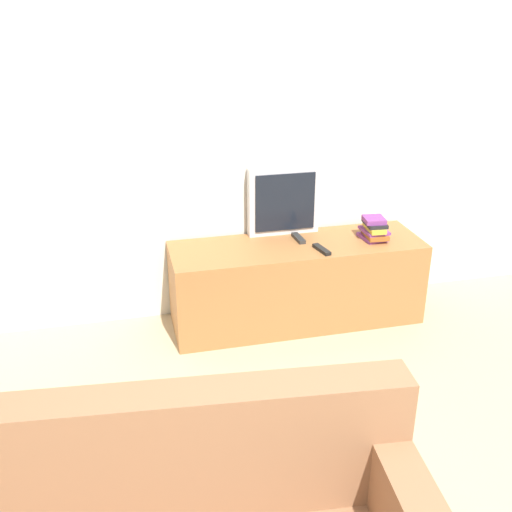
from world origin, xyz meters
TOP-DOWN VIEW (x-y plane):
  - wall_back at (0.00, 3.03)m, footprint 9.00×0.06m
  - tv_stand at (0.52, 2.71)m, footprint 1.73×0.54m
  - television at (0.48, 2.94)m, footprint 0.50×0.09m
  - book_stack at (1.06, 2.68)m, footprint 0.17×0.23m
  - remote_on_stand at (0.55, 2.79)m, footprint 0.05×0.17m
  - remote_secondary at (0.64, 2.56)m, footprint 0.08×0.18m

SIDE VIEW (x-z plane):
  - tv_stand at x=0.52m, z-range 0.00..0.58m
  - remote_on_stand at x=0.55m, z-range 0.58..0.61m
  - remote_secondary at x=0.64m, z-range 0.58..0.61m
  - book_stack at x=1.06m, z-range 0.58..0.73m
  - television at x=0.48m, z-range 0.58..1.07m
  - wall_back at x=0.00m, z-range 0.00..2.60m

